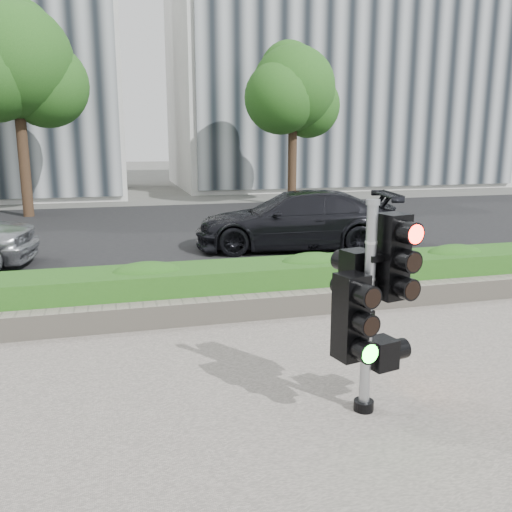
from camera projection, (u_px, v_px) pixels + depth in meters
name	position (u px, v px, depth m)	size (l,w,h in m)	color
ground	(268.00, 373.00, 6.34)	(120.00, 120.00, 0.00)	#51514C
sidewalk	(363.00, 511.00, 3.97)	(16.00, 11.00, 0.03)	#9E9389
road	(173.00, 232.00, 15.78)	(60.00, 13.00, 0.02)	black
curb	(217.00, 295.00, 9.30)	(60.00, 0.25, 0.12)	gray
stone_wall	(233.00, 308.00, 8.09)	(12.00, 0.32, 0.34)	gray
hedge	(224.00, 286.00, 8.67)	(12.00, 1.00, 0.68)	#4A972E
building_right	(331.00, 80.00, 31.42)	(18.00, 10.00, 12.00)	#B7B7B2
tree_left	(15.00, 65.00, 17.87)	(4.61, 4.03, 7.34)	black
tree_right	(292.00, 92.00, 21.44)	(4.10, 3.58, 6.53)	black
traffic_signal	(369.00, 297.00, 5.21)	(0.76, 0.63, 2.11)	black
car_dark	(295.00, 220.00, 13.26)	(1.99, 4.89, 1.42)	black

